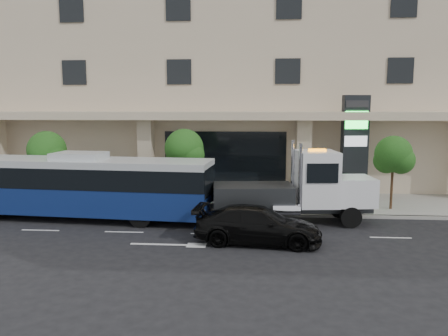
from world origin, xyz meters
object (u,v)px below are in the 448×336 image
object	(u,v)px
signage_pylon	(354,147)
city_bus	(81,185)
tow_truck	(300,190)
black_sedan	(258,225)

from	to	relation	value
signage_pylon	city_bus	bearing A→B (deg)	-168.67
tow_truck	signage_pylon	bearing A→B (deg)	49.55
tow_truck	black_sedan	world-z (taller)	tow_truck
tow_truck	black_sedan	distance (m)	4.11
city_bus	signage_pylon	size ratio (longest dim) A/B	2.18
city_bus	black_sedan	size ratio (longest dim) A/B	2.56
black_sedan	signage_pylon	bearing A→B (deg)	-28.17
city_bus	black_sedan	bearing A→B (deg)	-16.37
city_bus	black_sedan	world-z (taller)	city_bus
tow_truck	black_sedan	bearing A→B (deg)	-127.21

